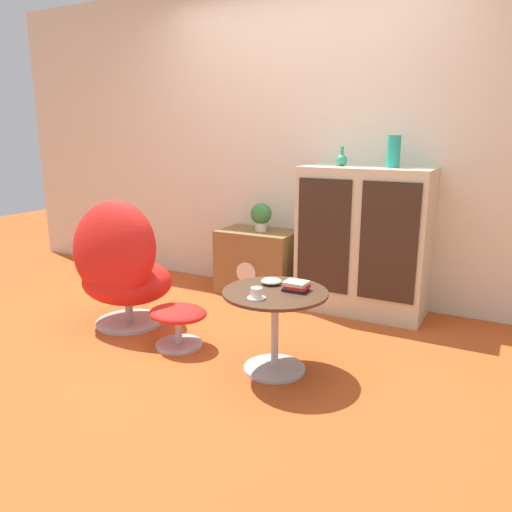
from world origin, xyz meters
TOP-DOWN VIEW (x-y plane):
  - ground_plane at (0.00, 0.00)m, footprint 12.00×12.00m
  - wall_back at (0.00, 1.43)m, footprint 6.40×0.06m
  - sideboard at (0.61, 1.18)m, footprint 0.96×0.46m
  - tv_console at (-0.31, 1.19)m, footprint 0.66×0.43m
  - egg_chair at (-0.80, 0.05)m, footprint 0.72×0.67m
  - ottoman at (-0.24, -0.05)m, footprint 0.39×0.33m
  - coffee_table at (0.47, -0.06)m, footprint 0.61×0.61m
  - vase_leftmost at (0.41, 1.18)m, footprint 0.09×0.09m
  - vase_inner_left at (0.80, 1.18)m, footprint 0.10×0.10m
  - potted_plant at (-0.28, 1.19)m, footprint 0.18×0.18m
  - teacup at (0.43, -0.22)m, footprint 0.10×0.10m
  - book_stack at (0.57, 0.01)m, footprint 0.14×0.12m
  - bowl at (0.39, 0.06)m, footprint 0.13×0.13m

SIDE VIEW (x-z plane):
  - ground_plane at x=0.00m, z-range 0.00..0.00m
  - ottoman at x=-0.24m, z-range 0.06..0.33m
  - tv_console at x=-0.31m, z-range 0.00..0.56m
  - coffee_table at x=0.47m, z-range 0.09..0.58m
  - egg_chair at x=-0.80m, z-range -0.03..0.92m
  - bowl at x=0.39m, z-range 0.49..0.53m
  - teacup at x=0.43m, z-range 0.49..0.55m
  - book_stack at x=0.57m, z-range 0.49..0.54m
  - sideboard at x=0.61m, z-range 0.00..1.12m
  - potted_plant at x=-0.28m, z-range 0.57..0.81m
  - vase_leftmost at x=0.41m, z-range 1.10..1.24m
  - vase_inner_left at x=0.80m, z-range 1.12..1.35m
  - wall_back at x=0.00m, z-range 0.00..2.60m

